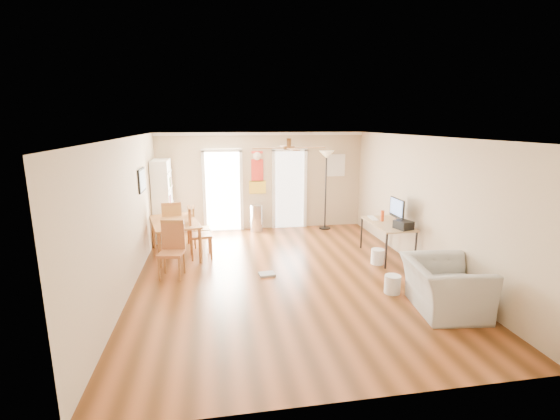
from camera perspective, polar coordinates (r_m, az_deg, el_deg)
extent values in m
plane|color=brown|center=(7.57, 0.77, -9.51)|extent=(7.00, 7.00, 0.00)
cube|color=red|center=(10.52, -3.31, 5.49)|extent=(0.46, 0.03, 1.10)
cube|color=white|center=(10.95, 8.14, 6.45)|extent=(0.50, 0.04, 0.60)
cube|color=black|center=(8.50, -19.43, 4.11)|extent=(0.04, 0.66, 0.48)
cylinder|color=#B8B8BA|center=(10.46, -3.44, -1.19)|extent=(0.33, 0.33, 0.72)
cube|color=silver|center=(9.01, 13.33, -1.13)|extent=(0.18, 0.44, 0.02)
cube|color=black|center=(8.26, 17.49, -2.08)|extent=(0.36, 0.39, 0.17)
cylinder|color=#E44714|center=(8.78, 14.65, -0.82)|extent=(0.08, 0.08, 0.24)
cylinder|color=white|center=(8.37, 13.99, -6.57)|extent=(0.34, 0.34, 0.31)
cylinder|color=silver|center=(7.06, 16.02, -10.33)|extent=(0.28, 0.28, 0.31)
cube|color=gray|center=(7.58, -1.93, -9.31)|extent=(0.32, 0.27, 0.04)
imported|color=#A2A29D|center=(6.62, 22.74, -10.23)|extent=(1.19, 1.33, 0.78)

